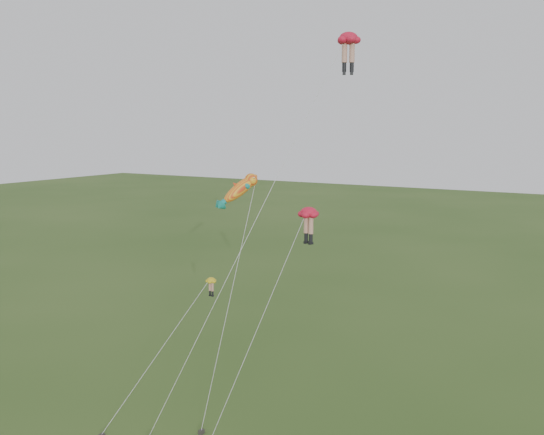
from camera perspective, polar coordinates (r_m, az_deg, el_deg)
The scene contains 5 objects.
ground at distance 39.63m, azimuth -8.39°, elevation -18.66°, with size 300.00×300.00×0.00m, color #2F4D1B.
legs_kite_red_high at distance 37.63m, azimuth 6.90°, elevation 15.56°, with size 9.04×10.79×23.64m.
legs_kite_red_mid at distance 36.83m, azimuth 3.30°, elevation -0.16°, with size 3.56×8.29×13.24m.
legs_kite_yellow at distance 40.78m, azimuth -6.55°, elevation -7.12°, with size 2.39×9.11×8.05m.
fish_kite at distance 38.61m, azimuth -2.99°, elevation 2.62°, with size 2.38×6.75×15.34m.
Camera 1 is at (22.34, -27.31, 18.05)m, focal length 40.00 mm.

